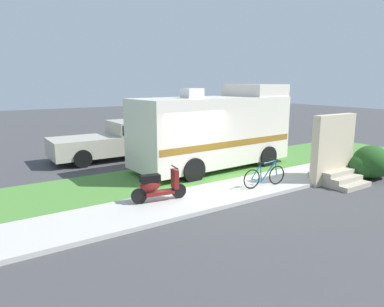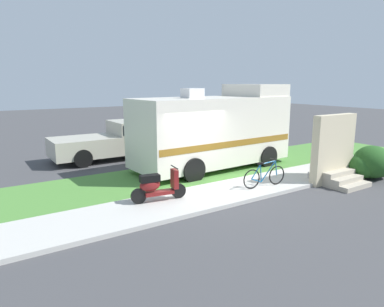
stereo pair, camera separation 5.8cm
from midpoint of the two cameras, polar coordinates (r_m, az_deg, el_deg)
The scene contains 10 objects.
ground_plane at distance 12.02m, azimuth 2.00°, elevation -5.24°, with size 80.00×80.00×0.00m, color #424244.
sidewalk at distance 11.10m, azimuth 5.63°, elevation -6.42°, with size 24.00×2.00×0.12m.
grass_strip at distance 13.21m, azimuth -1.78°, elevation -3.51°, with size 24.00×3.40×0.08m.
motorhome_rv at distance 14.06m, azimuth 3.79°, elevation 3.96°, with size 6.63×2.80×3.40m.
scooter at distance 10.04m, azimuth -5.63°, elevation -5.27°, with size 1.65×0.56×0.97m.
bicycle at distance 11.62m, azimuth 11.92°, elevation -3.59°, with size 1.68×0.52×0.88m.
pickup_truck_near at distance 16.54m, azimuth -11.82°, elevation 2.45°, with size 5.10×2.24×1.71m.
porch_steps at distance 13.07m, azimuth 22.59°, elevation -0.40°, with size 2.00×1.26×2.40m.
bush_by_porch at distance 14.27m, azimuth 27.34°, elevation -1.50°, with size 1.69×1.27×1.20m.
bottle_green at distance 13.12m, azimuth 18.63°, elevation -3.43°, with size 0.08×0.08×0.23m.
Camera 2 is at (-6.68, -9.37, 3.47)m, focal length 32.58 mm.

